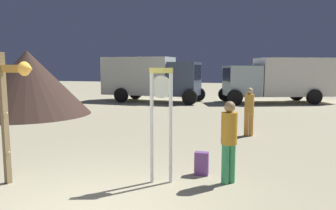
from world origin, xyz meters
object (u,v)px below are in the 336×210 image
object	(u,v)px
box_truck_far	(281,78)
standing_clock	(161,113)
dome_tent	(28,83)
arrow_sign	(13,98)
backpack	(202,164)
box_truck_near	(150,77)
person_near_clock	(229,138)
person_distant	(249,109)

from	to	relation	value
box_truck_far	standing_clock	bearing A→B (deg)	-103.15
standing_clock	dome_tent	distance (m)	10.83
standing_clock	arrow_sign	xyz separation A→B (m)	(-2.55, -0.88, 0.30)
backpack	box_truck_near	xyz separation A→B (m)	(-5.29, 13.13, 1.34)
person_near_clock	box_truck_far	size ratio (longest dim) A/B	0.22
person_distant	box_truck_near	bearing A→B (deg)	124.51
standing_clock	person_near_clock	xyz separation A→B (m)	(1.26, 0.27, -0.47)
person_distant	dome_tent	xyz separation A→B (m)	(-9.95, 2.22, 0.61)
person_near_clock	box_truck_near	distance (m)	14.71
box_truck_near	standing_clock	bearing A→B (deg)	-71.48
arrow_sign	backpack	bearing A→B (deg)	24.79
arrow_sign	person_distant	xyz separation A→B (m)	(4.17, 5.57, -0.78)
person_near_clock	person_distant	world-z (taller)	person_near_clock
arrow_sign	person_near_clock	size ratio (longest dim) A/B	1.57
arrow_sign	person_near_clock	distance (m)	4.05
person_near_clock	backpack	bearing A→B (deg)	148.54
person_near_clock	box_truck_near	world-z (taller)	box_truck_near
box_truck_far	dome_tent	size ratio (longest dim) A/B	1.28
backpack	box_truck_far	xyz separation A→B (m)	(2.84, 14.48, 1.29)
standing_clock	arrow_sign	size ratio (longest dim) A/B	0.89
arrow_sign	dome_tent	size ratio (longest dim) A/B	0.44
person_distant	standing_clock	bearing A→B (deg)	-109.04
arrow_sign	person_near_clock	xyz separation A→B (m)	(3.80, 1.15, -0.77)
person_distant	box_truck_far	size ratio (longest dim) A/B	0.22
arrow_sign	box_truck_near	distance (m)	14.77
standing_clock	person_near_clock	bearing A→B (deg)	12.09
arrow_sign	backpack	world-z (taller)	arrow_sign
person_distant	dome_tent	world-z (taller)	dome_tent
arrow_sign	box_truck_near	world-z (taller)	box_truck_near
arrow_sign	person_near_clock	bearing A→B (deg)	16.84
arrow_sign	box_truck_far	distance (m)	17.09
person_near_clock	box_truck_near	xyz separation A→B (m)	(-5.86, 13.47, 0.69)
arrow_sign	dome_tent	bearing A→B (deg)	126.58
standing_clock	box_truck_near	distance (m)	14.49
backpack	person_distant	size ratio (longest dim) A/B	0.31
standing_clock	person_distant	bearing A→B (deg)	70.96
box_truck_far	dome_tent	world-z (taller)	dome_tent
arrow_sign	person_distant	distance (m)	7.00
person_near_clock	backpack	distance (m)	0.93
person_distant	person_near_clock	bearing A→B (deg)	-94.70
backpack	box_truck_near	size ratio (longest dim) A/B	0.07
standing_clock	box_truck_far	bearing A→B (deg)	76.85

